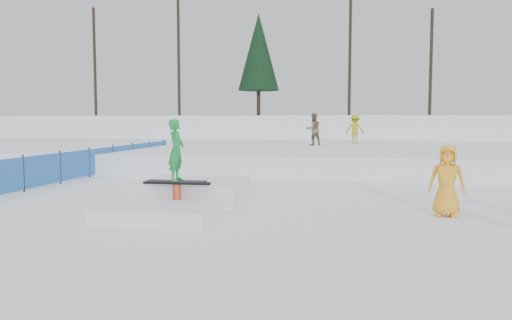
% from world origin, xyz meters
% --- Properties ---
extents(ground, '(120.00, 120.00, 0.00)m').
position_xyz_m(ground, '(0.00, 0.00, 0.00)').
color(ground, white).
extents(snow_berm, '(60.00, 14.00, 2.40)m').
position_xyz_m(snow_berm, '(0.00, 30.00, 1.20)').
color(snow_berm, white).
rests_on(snow_berm, ground).
extents(snow_midrise, '(50.00, 18.00, 0.80)m').
position_xyz_m(snow_midrise, '(0.00, 16.00, 0.40)').
color(snow_midrise, white).
rests_on(snow_midrise, ground).
extents(safety_fence, '(0.05, 16.00, 1.10)m').
position_xyz_m(safety_fence, '(-6.50, 6.60, 0.55)').
color(safety_fence, '#2460B2').
rests_on(safety_fence, ground).
extents(treeline, '(40.24, 4.22, 10.50)m').
position_xyz_m(treeline, '(6.18, 28.28, 7.45)').
color(treeline, black).
rests_on(treeline, snow_berm).
extents(walker_olive, '(0.99, 0.91, 1.64)m').
position_xyz_m(walker_olive, '(1.10, 15.40, 1.62)').
color(walker_olive, brown).
rests_on(walker_olive, snow_midrise).
extents(walker_ygreen, '(1.13, 0.79, 1.59)m').
position_xyz_m(walker_ygreen, '(3.23, 17.87, 1.60)').
color(walker_ygreen, '#9E9E13').
rests_on(walker_ygreen, snow_midrise).
extents(spectator_yellow, '(0.83, 0.61, 1.55)m').
position_xyz_m(spectator_yellow, '(4.87, 1.13, 0.78)').
color(spectator_yellow, '#F7A624').
rests_on(spectator_yellow, ground).
extents(jib_rail_feature, '(2.60, 4.40, 2.11)m').
position_xyz_m(jib_rail_feature, '(-1.17, 1.41, 0.30)').
color(jib_rail_feature, white).
rests_on(jib_rail_feature, ground).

